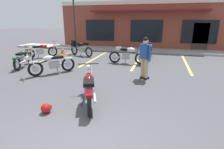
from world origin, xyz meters
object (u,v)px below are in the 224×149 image
at_px(motorcycle_green_cafe_racer, 149,50).
at_px(motorcycle_black_cruiser, 130,54).
at_px(person_in_shorts_foreground, 145,56).
at_px(motorcycle_blue_standard, 42,50).
at_px(motorcycle_silver_naked, 80,48).
at_px(traffic_cone, 62,50).
at_px(motorcycle_cream_vintage, 24,58).
at_px(motorcycle_orange_scrambler, 52,64).
at_px(parking_lot_lamp_post, 73,8).
at_px(motorcycle_foreground_classic, 89,88).
at_px(helmet_on_pavement, 46,108).

bearing_deg(motorcycle_green_cafe_racer, motorcycle_black_cruiser, -116.30).
height_order(motorcycle_green_cafe_racer, person_in_shorts_foreground, person_in_shorts_foreground).
bearing_deg(motorcycle_black_cruiser, motorcycle_blue_standard, 178.31).
height_order(motorcycle_silver_naked, traffic_cone, motorcycle_silver_naked).
height_order(motorcycle_silver_naked, motorcycle_cream_vintage, same).
distance_m(motorcycle_green_cafe_racer, motorcycle_orange_scrambler, 6.03).
distance_m(motorcycle_green_cafe_racer, traffic_cone, 5.97).
height_order(motorcycle_cream_vintage, parking_lot_lamp_post, parking_lot_lamp_post).
distance_m(motorcycle_black_cruiser, parking_lot_lamp_post, 6.42).
bearing_deg(traffic_cone, motorcycle_blue_standard, -109.85).
bearing_deg(traffic_cone, motorcycle_black_cruiser, -18.50).
bearing_deg(motorcycle_orange_scrambler, motorcycle_foreground_classic, -40.93).
distance_m(motorcycle_cream_vintage, parking_lot_lamp_post, 6.00).
height_order(motorcycle_foreground_classic, motorcycle_black_cruiser, same).
bearing_deg(motorcycle_black_cruiser, motorcycle_cream_vintage, -157.46).
relative_size(motorcycle_blue_standard, person_in_shorts_foreground, 1.09).
relative_size(motorcycle_silver_naked, motorcycle_green_cafe_racer, 0.94).
xyz_separation_m(motorcycle_cream_vintage, person_in_shorts_foreground, (6.08, -0.36, 0.49)).
distance_m(motorcycle_black_cruiser, person_in_shorts_foreground, 2.70).
xyz_separation_m(motorcycle_black_cruiser, helmet_on_pavement, (-1.08, -6.02, -0.40)).
height_order(motorcycle_silver_naked, motorcycle_orange_scrambler, same).
distance_m(motorcycle_silver_naked, motorcycle_green_cafe_racer, 4.54).
relative_size(motorcycle_foreground_classic, motorcycle_orange_scrambler, 1.14).
height_order(motorcycle_foreground_classic, traffic_cone, motorcycle_foreground_classic).
xyz_separation_m(traffic_cone, parking_lot_lamp_post, (0.19, 1.59, 2.86)).
bearing_deg(motorcycle_silver_naked, helmet_on_pavement, -71.39).
relative_size(motorcycle_silver_naked, motorcycle_orange_scrambler, 1.13).
bearing_deg(motorcycle_orange_scrambler, motorcycle_green_cafe_racer, 50.35).
height_order(motorcycle_silver_naked, parking_lot_lamp_post, parking_lot_lamp_post).
relative_size(motorcycle_blue_standard, traffic_cone, 3.43).
relative_size(traffic_cone, parking_lot_lamp_post, 0.11).
bearing_deg(motorcycle_foreground_classic, motorcycle_cream_vintage, 147.20).
bearing_deg(motorcycle_cream_vintage, motorcycle_black_cruiser, 22.54).
distance_m(motorcycle_blue_standard, motorcycle_green_cafe_racer, 6.72).
xyz_separation_m(motorcycle_silver_naked, motorcycle_orange_scrambler, (0.68, -4.37, -0.07)).
relative_size(motorcycle_orange_scrambler, traffic_cone, 3.29).
bearing_deg(motorcycle_blue_standard, motorcycle_black_cruiser, -1.69).
relative_size(motorcycle_foreground_classic, motorcycle_silver_naked, 1.01).
height_order(motorcycle_green_cafe_racer, motorcycle_cream_vintage, same).
height_order(motorcycle_silver_naked, motorcycle_green_cafe_racer, same).
bearing_deg(motorcycle_orange_scrambler, motorcycle_black_cruiser, 43.78).
distance_m(motorcycle_black_cruiser, motorcycle_silver_naked, 3.94).
relative_size(motorcycle_silver_naked, helmet_on_pavement, 7.61).
height_order(motorcycle_orange_scrambler, parking_lot_lamp_post, parking_lot_lamp_post).
distance_m(motorcycle_silver_naked, helmet_on_pavement, 7.99).
height_order(motorcycle_foreground_classic, parking_lot_lamp_post, parking_lot_lamp_post).
bearing_deg(motorcycle_black_cruiser, person_in_shorts_foreground, -66.98).
distance_m(motorcycle_blue_standard, traffic_cone, 1.64).
bearing_deg(motorcycle_silver_naked, motorcycle_orange_scrambler, -81.19).
distance_m(person_in_shorts_foreground, helmet_on_pavement, 4.23).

